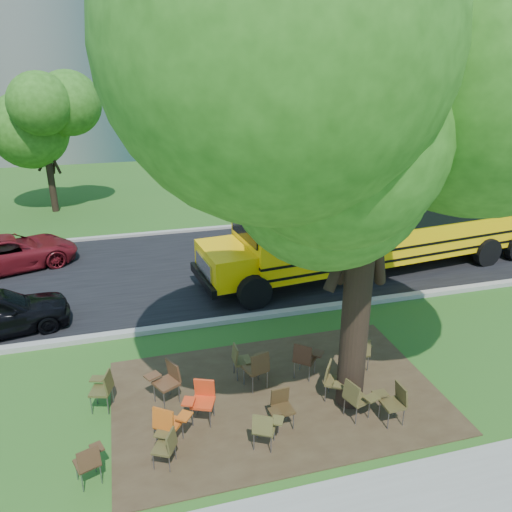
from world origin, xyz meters
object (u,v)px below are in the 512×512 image
object	(u,v)px
chair_5	(281,405)
chair_14	(305,357)
main_tree	(372,118)
chair_6	(394,399)
school_bus	(395,217)
chair_13	(361,351)
chair_11	(258,366)
chair_12	(333,379)
chair_10	(240,359)
chair_0	(89,460)
chair_3	(202,397)
chair_7	(357,397)
chair_8	(103,386)
chair_4	(265,427)
chair_2	(167,444)
bg_car_red	(11,253)
chair_9	(167,378)
chair_1	(168,421)

from	to	relation	value
chair_5	chair_14	world-z (taller)	chair_14
main_tree	chair_6	xyz separation A→B (m)	(0.58, -0.80, -5.37)
school_bus	chair_13	distance (m)	6.99
chair_11	chair_12	xyz separation A→B (m)	(1.43, -0.82, -0.05)
chair_11	chair_10	bearing A→B (deg)	102.78
chair_0	chair_11	xyz separation A→B (m)	(3.50, 1.81, 0.09)
chair_10	chair_11	size ratio (longest dim) A/B	0.86
chair_3	chair_10	world-z (taller)	chair_3
chair_7	main_tree	bearing A→B (deg)	151.00
chair_8	chair_11	bearing A→B (deg)	-76.38
chair_4	chair_7	xyz separation A→B (m)	(2.00, 0.31, 0.04)
chair_3	chair_12	distance (m)	2.79
chair_2	chair_5	size ratio (longest dim) A/B	0.94
chair_14	main_tree	bearing A→B (deg)	-19.62
chair_2	bg_car_red	size ratio (longest dim) A/B	0.18
chair_6	chair_10	world-z (taller)	chair_6
chair_3	chair_7	size ratio (longest dim) A/B	1.02
chair_9	chair_12	size ratio (longest dim) A/B	1.08
main_tree	chair_3	distance (m)	6.19
main_tree	chair_11	world-z (taller)	main_tree
chair_12	chair_14	size ratio (longest dim) A/B	0.96
chair_5	chair_7	xyz separation A→B (m)	(1.52, -0.22, 0.05)
chair_2	chair_8	xyz separation A→B (m)	(-1.09, 1.95, 0.07)
main_tree	chair_9	size ratio (longest dim) A/B	9.93
chair_1	chair_11	distance (m)	2.45
main_tree	chair_11	size ratio (longest dim) A/B	9.89
chair_5	chair_9	world-z (taller)	chair_9
chair_4	chair_7	distance (m)	2.03
chair_9	chair_13	distance (m)	4.47
chair_5	chair_6	world-z (taller)	chair_6
chair_9	chair_10	bearing A→B (deg)	-103.50
school_bus	chair_13	bearing A→B (deg)	-131.87
chair_1	chair_7	size ratio (longest dim) A/B	1.03
main_tree	chair_14	size ratio (longest dim) A/B	10.27
chair_2	chair_4	world-z (taller)	chair_4
chair_12	chair_2	bearing A→B (deg)	-40.38
school_bus	chair_9	world-z (taller)	school_bus
chair_7	chair_8	xyz separation A→B (m)	(-4.90, 1.72, -0.01)
chair_4	bg_car_red	bearing A→B (deg)	147.22
school_bus	chair_2	xyz separation A→B (m)	(-8.68, -7.39, -1.31)
chair_3	chair_8	world-z (taller)	chair_3
chair_14	bg_car_red	xyz separation A→B (m)	(-7.56, 8.80, 0.03)
chair_11	bg_car_red	world-z (taller)	bg_car_red
chair_0	chair_14	distance (m)	5.01
main_tree	chair_0	size ratio (longest dim) A/B	11.65
chair_11	chair_5	bearing A→B (deg)	-101.70
main_tree	chair_0	distance (m)	7.57
chair_3	bg_car_red	distance (m)	10.85
chair_3	chair_4	size ratio (longest dim) A/B	1.09
chair_3	bg_car_red	bearing A→B (deg)	-39.57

